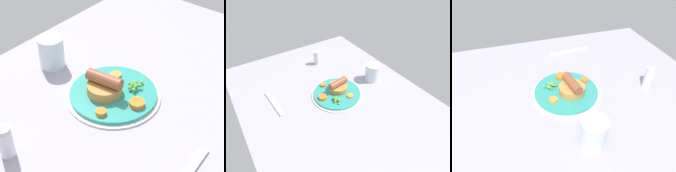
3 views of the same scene
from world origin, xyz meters
The scene contains 9 objects.
dining_table centered at (0.00, 0.00, 1.50)cm, with size 110.00×80.00×3.00cm, color #9E99AD.
dinner_plate centered at (-3.08, 2.85, 3.57)cm, with size 23.96×23.96×1.40cm.
sausage_pudding centered at (-4.59, 4.42, 6.57)cm, with size 8.81×9.66×5.66cm.
pea_pile centered at (1.49, -0.51, 5.40)cm, with size 4.89×3.76×1.84cm.
carrot_slice_0 centered at (2.53, 6.52, 4.76)cm, with size 2.85×2.85×0.72cm, color orange.
carrot_slice_1 centered at (-3.35, -4.74, 5.02)cm, with size 3.72×3.72×1.23cm, color orange.
carrot_slice_3 centered at (-11.09, 0.02, 4.92)cm, with size 2.61×2.61×1.05cm, color orange.
drinking_glass centered at (-3.40, 24.42, 7.44)cm, with size 7.01×7.01×8.89cm, color silver.
salt_shaker centered at (-32.04, 7.98, 6.88)cm, with size 3.17×3.17×7.85cm.
Camera 1 is at (-59.09, -42.61, 64.29)cm, focal length 60.00 mm.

